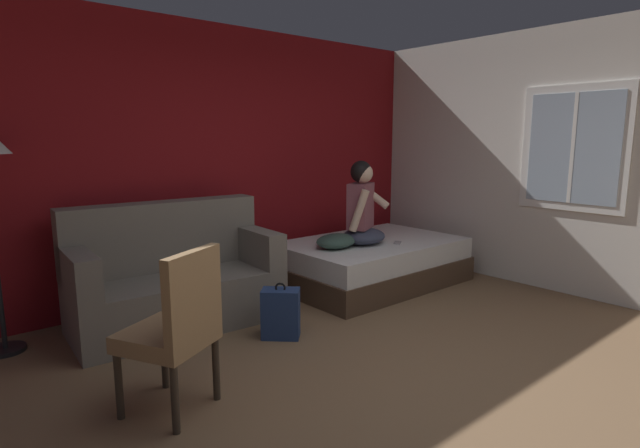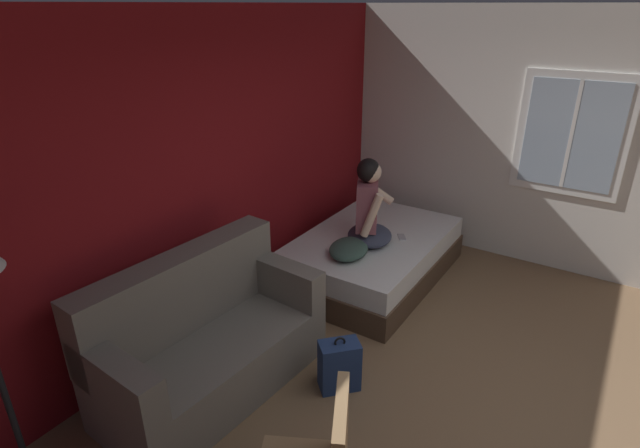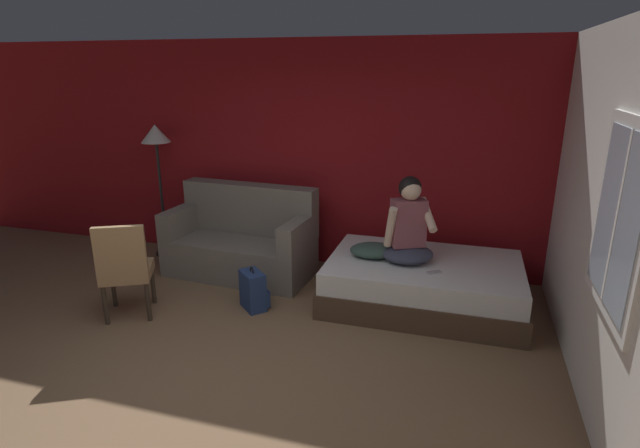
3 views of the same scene
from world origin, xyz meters
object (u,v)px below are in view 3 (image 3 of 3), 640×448
(couch, at_px, (242,241))
(cell_phone, at_px, (434,272))
(side_chair, at_px, (125,267))
(backpack, at_px, (254,291))
(person_seated, at_px, (408,228))
(bed, at_px, (423,283))
(throw_pillow, at_px, (373,250))
(floor_lamp, at_px, (157,146))

(couch, distance_m, cell_phone, 2.34)
(side_chair, height_order, backpack, side_chair)
(couch, relative_size, person_seated, 2.00)
(bed, xyz_separation_m, side_chair, (-2.75, -1.09, 0.30))
(person_seated, height_order, backpack, person_seated)
(side_chair, bearing_deg, cell_phone, 16.01)
(person_seated, height_order, cell_phone, person_seated)
(cell_phone, bearing_deg, throw_pillow, -146.54)
(side_chair, bearing_deg, bed, 21.66)
(backpack, bearing_deg, side_chair, -155.09)
(person_seated, bearing_deg, throw_pillow, 177.13)
(backpack, bearing_deg, person_seated, 20.59)
(person_seated, xyz_separation_m, cell_phone, (0.29, -0.24, -0.35))
(bed, xyz_separation_m, throw_pillow, (-0.53, -0.01, 0.31))
(couch, bearing_deg, side_chair, -113.57)
(couch, distance_m, person_seated, 2.05)
(bed, height_order, person_seated, person_seated)
(couch, distance_m, side_chair, 1.49)
(couch, xyz_separation_m, person_seated, (1.98, -0.30, 0.44))
(floor_lamp, bearing_deg, throw_pillow, -10.81)
(cell_phone, bearing_deg, person_seated, -164.27)
(throw_pillow, xyz_separation_m, floor_lamp, (-2.87, 0.55, 0.88))
(floor_lamp, bearing_deg, cell_phone, -12.95)
(side_chair, xyz_separation_m, floor_lamp, (-0.65, 1.63, 0.90))
(bed, xyz_separation_m, floor_lamp, (-3.40, 0.54, 1.19))
(throw_pillow, bearing_deg, cell_phone, -21.95)
(backpack, height_order, throw_pillow, throw_pillow)
(cell_phone, bearing_deg, couch, -137.94)
(throw_pillow, bearing_deg, bed, 1.12)
(couch, bearing_deg, floor_lamp, 167.79)
(backpack, distance_m, floor_lamp, 2.42)
(bed, distance_m, couch, 2.18)
(side_chair, relative_size, floor_lamp, 0.58)
(bed, relative_size, cell_phone, 13.81)
(side_chair, bearing_deg, couch, 66.43)
(person_seated, height_order, throw_pillow, person_seated)
(bed, xyz_separation_m, couch, (-2.16, 0.27, 0.16))
(side_chair, relative_size, cell_phone, 6.81)
(cell_phone, bearing_deg, side_chair, -108.58)
(side_chair, height_order, floor_lamp, floor_lamp)
(couch, height_order, floor_lamp, floor_lamp)
(couch, xyz_separation_m, side_chair, (-0.59, -1.36, 0.14))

